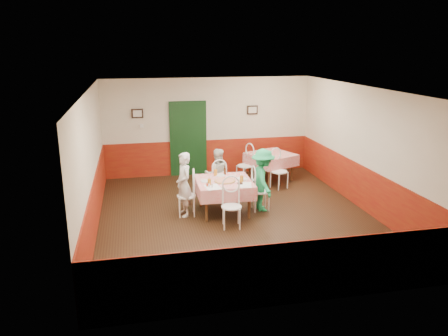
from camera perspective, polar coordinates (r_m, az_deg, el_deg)
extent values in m
plane|color=black|center=(9.78, 1.57, -6.31)|extent=(7.00, 7.00, 0.00)
plane|color=white|center=(9.11, 1.71, 10.24)|extent=(7.00, 7.00, 0.00)
cube|color=beige|center=(12.70, -2.06, 5.43)|extent=(6.00, 0.10, 2.80)
cube|color=beige|center=(6.16, 9.29, -6.15)|extent=(6.00, 0.10, 2.80)
cube|color=beige|center=(9.14, -16.97, 0.65)|extent=(0.10, 7.00, 2.80)
cube|color=beige|center=(10.45, 17.87, 2.41)|extent=(0.10, 7.00, 2.80)
cube|color=maroon|center=(12.88, -2.01, 1.48)|extent=(6.00, 0.03, 1.00)
cube|color=maroon|center=(6.56, 8.89, -13.42)|extent=(6.00, 0.03, 1.00)
cube|color=maroon|center=(9.41, -16.44, -4.64)|extent=(0.03, 7.00, 1.00)
cube|color=maroon|center=(10.67, 17.40, -2.29)|extent=(0.03, 7.00, 1.00)
cube|color=black|center=(12.63, -4.69, 3.72)|extent=(0.96, 0.06, 2.10)
cube|color=black|center=(12.40, -11.25, 7.00)|extent=(0.32, 0.03, 0.26)
cube|color=black|center=(12.86, 3.72, 7.57)|extent=(0.32, 0.03, 0.26)
cube|color=white|center=(12.46, -10.70, 5.43)|extent=(0.10, 0.03, 0.10)
cube|color=red|center=(9.87, 0.00, -3.77)|extent=(1.25, 1.25, 0.77)
cube|color=red|center=(12.32, 6.11, 0.14)|extent=(1.48, 1.48, 0.77)
cylinder|color=#B74723|center=(9.67, 0.10, -1.69)|extent=(0.46, 0.46, 0.03)
cylinder|color=white|center=(9.69, -2.32, -1.72)|extent=(0.26, 0.26, 0.01)
cylinder|color=white|center=(9.85, 2.30, -1.43)|extent=(0.26, 0.26, 0.01)
cylinder|color=white|center=(10.13, -0.51, -0.93)|extent=(0.26, 0.26, 0.01)
cylinder|color=#BF7219|center=(9.41, -1.93, -1.85)|extent=(0.08, 0.08, 0.14)
cylinder|color=#BF7219|center=(9.61, 2.31, -1.44)|extent=(0.08, 0.08, 0.15)
cylinder|color=#BF7219|center=(10.08, -1.12, -0.62)|extent=(0.08, 0.08, 0.15)
cylinder|color=#381C0A|center=(10.14, 0.12, -0.36)|extent=(0.06, 0.06, 0.20)
cylinder|color=silver|center=(9.28, -1.95, -2.27)|extent=(0.04, 0.04, 0.09)
cylinder|color=silver|center=(9.23, -1.58, -2.37)|extent=(0.04, 0.04, 0.09)
cylinder|color=#B23319|center=(9.33, -2.21, -2.16)|extent=(0.04, 0.04, 0.09)
cube|color=white|center=(9.30, -1.48, -2.51)|extent=(0.34, 0.43, 0.00)
cube|color=white|center=(9.45, 2.71, -2.22)|extent=(0.38, 0.46, 0.00)
cube|color=black|center=(9.51, 2.10, -2.03)|extent=(0.11, 0.09, 0.02)
imported|color=gray|center=(9.64, -5.27, -2.16)|extent=(0.45, 0.59, 1.44)
imported|color=gray|center=(10.63, -0.89, -0.83)|extent=(0.67, 0.54, 1.28)
imported|color=gray|center=(9.96, 5.10, -1.57)|extent=(0.56, 0.94, 1.44)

